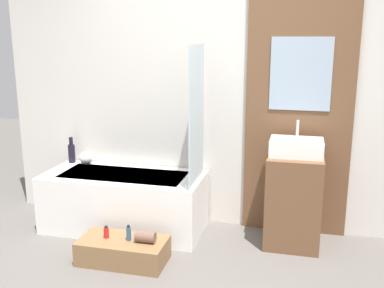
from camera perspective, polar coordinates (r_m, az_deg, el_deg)
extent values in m
cube|color=silver|center=(4.23, 3.00, 6.76)|extent=(4.20, 0.06, 2.60)
cube|color=brown|center=(4.10, 13.50, 6.19)|extent=(0.94, 0.03, 2.60)
cube|color=#9EB2C6|center=(4.06, 13.64, 8.62)|extent=(0.53, 0.01, 0.64)
cube|color=white|center=(4.34, -8.58, -7.23)|extent=(1.49, 0.67, 0.54)
cube|color=silver|center=(4.25, -8.71, -3.87)|extent=(1.16, 0.47, 0.01)
cube|color=silver|center=(3.84, 0.57, 3.63)|extent=(0.01, 0.51, 1.19)
cube|color=olive|center=(3.80, -8.73, -13.22)|extent=(0.71, 0.37, 0.19)
cube|color=brown|center=(4.06, 12.75, -6.93)|extent=(0.47, 0.49, 0.81)
cube|color=white|center=(3.92, 13.11, -0.42)|extent=(0.44, 0.31, 0.14)
cylinder|color=silver|center=(3.97, 13.25, 1.90)|extent=(0.02, 0.02, 0.15)
cylinder|color=black|center=(4.72, -15.02, -1.19)|extent=(0.07, 0.07, 0.18)
cylinder|color=black|center=(4.69, -15.12, 0.36)|extent=(0.04, 0.04, 0.08)
sphere|color=white|center=(4.62, -13.30, -1.74)|extent=(0.13, 0.13, 0.13)
cylinder|color=red|center=(3.80, -10.82, -11.03)|extent=(0.04, 0.04, 0.09)
cylinder|color=black|center=(3.78, -10.86, -10.31)|extent=(0.03, 0.03, 0.02)
cylinder|color=#2D567A|center=(3.72, -8.04, -11.26)|extent=(0.04, 0.04, 0.11)
cylinder|color=black|center=(3.69, -8.07, -10.34)|extent=(0.02, 0.02, 0.02)
cylinder|color=brown|center=(3.68, -5.94, -11.66)|extent=(0.16, 0.09, 0.09)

